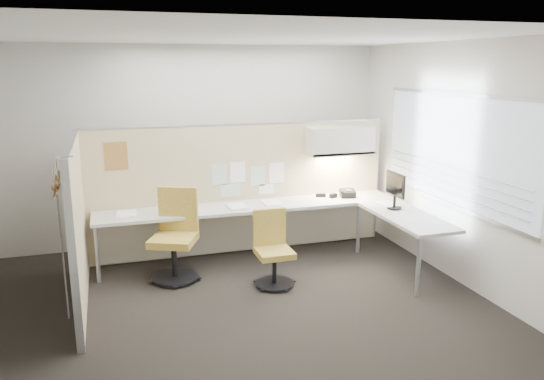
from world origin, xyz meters
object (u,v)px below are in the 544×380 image
object	(u,v)px
chair_right	(273,251)
desk	(278,215)
monitor	(395,188)
chair_left	(175,238)
phone	(347,193)

from	to	relation	value
chair_right	desk	bearing A→B (deg)	67.48
desk	monitor	distance (m)	1.54
desk	chair_left	bearing A→B (deg)	-170.42
chair_right	monitor	world-z (taller)	monitor
chair_left	monitor	size ratio (longest dim) A/B	2.32
chair_left	phone	bearing A→B (deg)	33.43
chair_right	chair_left	bearing A→B (deg)	153.16
chair_left	monitor	bearing A→B (deg)	17.07
desk	chair_right	world-z (taller)	chair_right
chair_left	desk	bearing A→B (deg)	33.92
chair_left	phone	xyz separation A→B (m)	(2.44, 0.39, 0.28)
desk	monitor	size ratio (longest dim) A/B	8.61
phone	monitor	bearing A→B (deg)	-55.26
desk	phone	size ratio (longest dim) A/B	16.42
desk	chair_left	size ratio (longest dim) A/B	3.71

